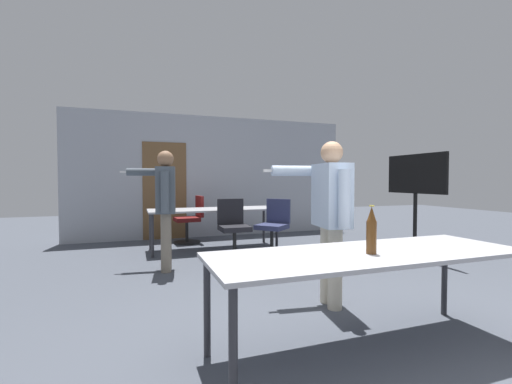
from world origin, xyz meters
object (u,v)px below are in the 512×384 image
tv_screen (416,192)px  office_chair_near_pushed (233,230)px  beer_bottle (371,231)px  person_left_plaid (165,199)px  office_chair_side_rolled (274,228)px  office_chair_mid_tucked (191,221)px  person_far_watching (330,208)px

tv_screen → office_chair_near_pushed: 3.00m
beer_bottle → person_left_plaid: bearing=111.9°
person_left_plaid → office_chair_side_rolled: (1.86, 0.55, -0.56)m
person_left_plaid → office_chair_near_pushed: size_ratio=1.76×
tv_screen → office_chair_side_rolled: 2.37m
tv_screen → office_chair_mid_tucked: 4.14m
beer_bottle → office_chair_near_pushed: bearing=90.7°
tv_screen → beer_bottle: bearing=-49.2°
tv_screen → person_left_plaid: bearing=-98.0°
person_far_watching → office_chair_near_pushed: 2.47m
tv_screen → person_left_plaid: tv_screen is taller
person_left_plaid → office_chair_near_pushed: bearing=-59.6°
person_far_watching → office_chair_mid_tucked: (-0.76, 3.92, -0.54)m
tv_screen → person_left_plaid: size_ratio=1.01×
tv_screen → person_far_watching: 2.81m
person_far_watching → office_chair_side_rolled: size_ratio=1.77×
person_left_plaid → office_chair_side_rolled: bearing=-66.3°
person_far_watching → beer_bottle: person_far_watching is taller
tv_screen → office_chair_mid_tucked: (-3.20, 2.54, -0.62)m
office_chair_side_rolled → beer_bottle: 3.53m
person_left_plaid → office_chair_near_pushed: person_left_plaid is taller
beer_bottle → office_chair_side_rolled: bearing=78.5°
tv_screen → person_left_plaid: 3.91m
office_chair_side_rolled → beer_bottle: beer_bottle is taller
office_chair_mid_tucked → office_chair_near_pushed: size_ratio=0.99×
office_chair_side_rolled → beer_bottle: (-0.70, -3.43, 0.46)m
person_far_watching → beer_bottle: (-0.26, -0.96, -0.08)m
office_chair_near_pushed → office_chair_side_rolled: bearing=-173.4°
office_chair_mid_tucked → office_chair_near_pushed: 1.59m
tv_screen → person_far_watching: size_ratio=1.02×
office_chair_near_pushed → beer_bottle: (0.04, -3.36, 0.45)m
person_left_plaid → office_chair_mid_tucked: bearing=-11.1°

